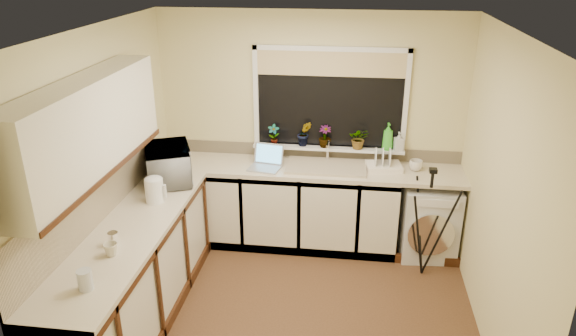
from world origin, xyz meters
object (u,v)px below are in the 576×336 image
at_px(laptop, 266,162).
at_px(washing_machine, 428,219).
at_px(kettle, 154,191).
at_px(dish_rack, 384,167).
at_px(soap_bottle_green, 388,136).
at_px(plant_c, 325,136).
at_px(soap_bottle_clear, 399,141).
at_px(tripod, 427,223).
at_px(plant_b, 304,134).
at_px(microwave, 169,164).
at_px(plant_a, 274,135).
at_px(plant_d, 359,138).
at_px(cup_back, 416,165).
at_px(steel_jar, 113,239).
at_px(cup_left, 111,249).
at_px(glass_jug, 85,280).

bearing_deg(laptop, washing_machine, 10.59).
bearing_deg(washing_machine, kettle, -164.06).
bearing_deg(dish_rack, soap_bottle_green, 72.39).
distance_m(laptop, plant_c, 0.68).
bearing_deg(soap_bottle_clear, kettle, -151.44).
bearing_deg(plant_c, tripod, -32.46).
relative_size(plant_b, soap_bottle_clear, 1.36).
bearing_deg(kettle, microwave, 93.72).
height_order(plant_a, plant_d, plant_a).
relative_size(plant_b, soap_bottle_green, 0.94).
bearing_deg(cup_back, steel_jar, -143.35).
bearing_deg(cup_left, kettle, 90.16).
distance_m(laptop, plant_a, 0.33).
height_order(kettle, cup_left, kettle).
distance_m(dish_rack, cup_left, 2.82).
relative_size(steel_jar, cup_back, 0.79).
height_order(laptop, soap_bottle_green, soap_bottle_green).
height_order(plant_a, cup_back, plant_a).
height_order(plant_b, cup_back, plant_b).
height_order(washing_machine, glass_jug, glass_jug).
height_order(washing_machine, plant_a, plant_a).
xyz_separation_m(steel_jar, plant_b, (1.26, 1.97, 0.23)).
bearing_deg(cup_back, plant_d, 165.04).
xyz_separation_m(glass_jug, microwave, (-0.05, 1.79, 0.10)).
height_order(laptop, glass_jug, laptop).
xyz_separation_m(soap_bottle_green, cup_back, (0.29, -0.17, -0.24)).
bearing_deg(soap_bottle_clear, cup_back, -42.28).
bearing_deg(plant_b, plant_c, -2.70).
bearing_deg(cup_left, plant_a, 66.86).
relative_size(tripod, microwave, 1.86).
relative_size(washing_machine, glass_jug, 5.48).
distance_m(dish_rack, steel_jar, 2.76).
relative_size(laptop, soap_bottle_clear, 1.81).
xyz_separation_m(tripod, cup_back, (-0.10, 0.50, 0.39)).
distance_m(glass_jug, soap_bottle_clear, 3.34).
bearing_deg(plant_d, microwave, -158.39).
relative_size(steel_jar, soap_bottle_green, 0.38).
bearing_deg(cup_left, glass_jug, -87.54).
xyz_separation_m(kettle, plant_c, (1.43, 1.20, 0.16)).
distance_m(washing_machine, laptop, 1.78).
relative_size(cup_back, cup_left, 1.31).
xyz_separation_m(kettle, dish_rack, (2.06, 1.03, -0.08)).
relative_size(plant_a, plant_d, 1.01).
xyz_separation_m(kettle, plant_a, (0.89, 1.18, 0.16)).
bearing_deg(laptop, plant_c, 35.41).
height_order(glass_jug, plant_b, plant_b).
distance_m(kettle, steel_jar, 0.77).
bearing_deg(soap_bottle_green, plant_d, -177.26).
height_order(washing_machine, soap_bottle_clear, soap_bottle_clear).
height_order(kettle, soap_bottle_green, soap_bottle_green).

